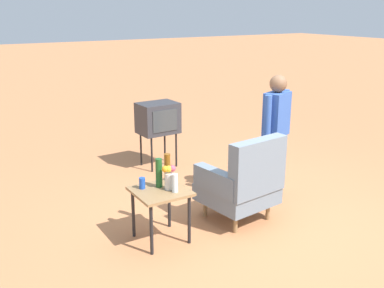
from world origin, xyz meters
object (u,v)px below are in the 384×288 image
object	(u,v)px
armchair	(243,182)
tv_on_stand	(158,119)
flower_vase	(169,176)
side_table	(160,197)
soda_can_blue	(142,183)
person_standing	(276,129)
bottle_tall_amber	(167,167)
bottle_wine_green	(159,173)
bottle_short_clear	(175,183)

from	to	relation	value
armchair	tv_on_stand	xyz separation A→B (m)	(-0.04, -2.25, 0.28)
armchair	flower_vase	bearing A→B (deg)	-4.03
side_table	soda_can_blue	world-z (taller)	soda_can_blue
armchair	person_standing	world-z (taller)	person_standing
person_standing	bottle_tall_amber	world-z (taller)	person_standing
armchair	bottle_wine_green	world-z (taller)	armchair
side_table	bottle_wine_green	xyz separation A→B (m)	(-0.03, -0.08, 0.24)
bottle_tall_amber	flower_vase	size ratio (longest dim) A/B	1.13
armchair	bottle_short_clear	bearing A→B (deg)	1.95
person_standing	flower_vase	size ratio (longest dim) A/B	6.19
soda_can_blue	bottle_tall_amber	distance (m)	0.38
side_table	flower_vase	bearing A→B (deg)	161.96
tv_on_stand	flower_vase	world-z (taller)	tv_on_stand
tv_on_stand	bottle_short_clear	xyz separation A→B (m)	(0.97, 2.28, -0.10)
bottle_wine_green	side_table	bearing A→B (deg)	69.84
soda_can_blue	person_standing	bearing A→B (deg)	-176.14
person_standing	bottle_tall_amber	size ratio (longest dim) A/B	5.47
bottle_tall_amber	bottle_wine_green	bearing A→B (deg)	39.67
bottle_tall_amber	flower_vase	distance (m)	0.29
person_standing	bottle_wine_green	xyz separation A→B (m)	(1.79, 0.18, -0.19)
bottle_wine_green	person_standing	bearing A→B (deg)	-174.11
soda_can_blue	flower_vase	world-z (taller)	flower_vase
armchair	side_table	xyz separation A→B (m)	(1.03, -0.10, 0.00)
side_table	person_standing	xyz separation A→B (m)	(-1.82, -0.27, 0.44)
bottle_tall_amber	side_table	bearing A→B (deg)	47.73
side_table	soda_can_blue	distance (m)	0.25
armchair	bottle_short_clear	world-z (taller)	armchair
side_table	person_standing	bearing A→B (deg)	-171.63
side_table	bottle_tall_amber	bearing A→B (deg)	-132.27
bottle_short_clear	bottle_wine_green	world-z (taller)	bottle_wine_green
flower_vase	bottle_tall_amber	bearing A→B (deg)	-115.15
bottle_short_clear	bottle_tall_amber	bearing A→B (deg)	-106.31
side_table	bottle_short_clear	world-z (taller)	bottle_short_clear
side_table	bottle_short_clear	size ratio (longest dim) A/B	2.93
bottle_short_clear	flower_vase	world-z (taller)	flower_vase
bottle_short_clear	bottle_tall_amber	distance (m)	0.38
tv_on_stand	bottle_wine_green	xyz separation A→B (m)	(1.05, 2.07, -0.04)
person_standing	bottle_short_clear	bearing A→B (deg)	13.00
soda_can_blue	flower_vase	size ratio (longest dim) A/B	0.46
person_standing	bottle_short_clear	xyz separation A→B (m)	(1.71, 0.39, -0.25)
flower_vase	tv_on_stand	bearing A→B (deg)	-114.33
side_table	bottle_wine_green	world-z (taller)	bottle_wine_green
armchair	flower_vase	xyz separation A→B (m)	(0.94, -0.07, 0.24)
side_table	tv_on_stand	xyz separation A→B (m)	(-1.08, -2.16, 0.28)
flower_vase	side_table	bearing A→B (deg)	-18.04
tv_on_stand	soda_can_blue	xyz separation A→B (m)	(1.22, 2.02, -0.13)
bottle_short_clear	person_standing	bearing A→B (deg)	-167.00
tv_on_stand	bottle_short_clear	bearing A→B (deg)	66.99
bottle_wine_green	flower_vase	bearing A→B (deg)	117.74
armchair	bottle_wine_green	size ratio (longest dim) A/B	3.31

